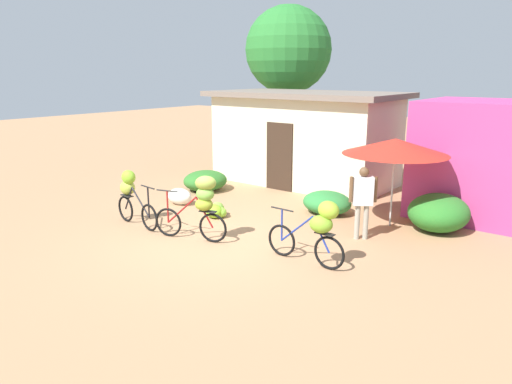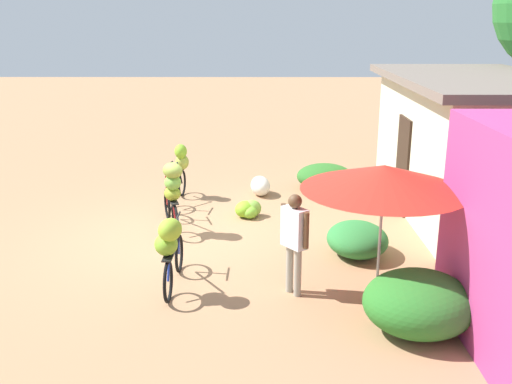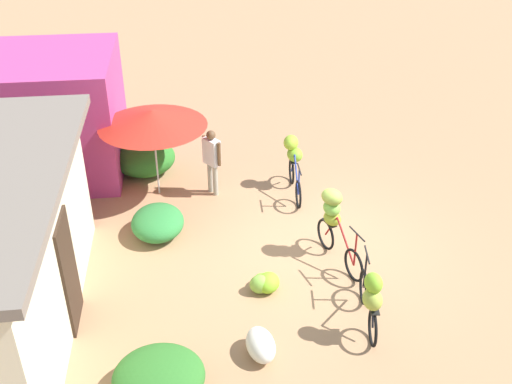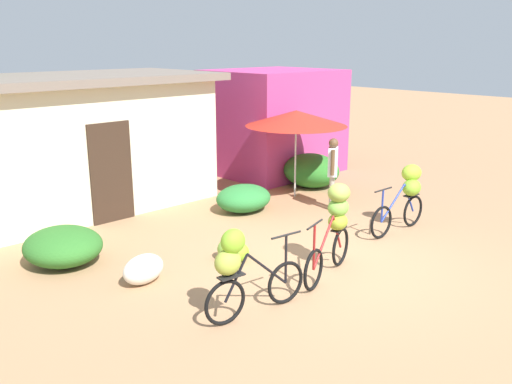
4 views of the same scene
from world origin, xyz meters
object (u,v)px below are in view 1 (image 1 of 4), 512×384
Objects in this scene: produce_sack at (180,196)px; person_vendor at (363,196)px; bicycle_leftmost at (131,194)px; bicycle_near_pile at (201,202)px; building_low at (305,137)px; market_umbrella at (395,146)px; banana_pile_on_ground at (216,211)px; tree_behind_building at (288,50)px; bicycle_center_loaded at (318,227)px; shop_pink at (491,160)px.

produce_sack is 5.08m from person_vendor.
bicycle_near_pile reaches higher than bicycle_leftmost.
building_low is 4.81m from market_umbrella.
bicycle_leftmost is 0.99× the size of bicycle_near_pile.
banana_pile_on_ground is 1.57m from produce_sack.
tree_behind_building is 8.91m from market_umbrella.
person_vendor reaches higher than bicycle_center_loaded.
banana_pile_on_ground is 3.62m from person_vendor.
tree_behind_building is 9.59× the size of banana_pile_on_ground.
building_low is 5.52m from shop_pink.
building_low is 3.82× the size of person_vendor.
bicycle_leftmost is (1.79, -8.98, -3.51)m from tree_behind_building.
tree_behind_building is at bearing 133.86° from person_vendor.
bicycle_leftmost is at bearing -144.04° from market_umbrella.
bicycle_near_pile is (3.87, -8.85, -3.38)m from tree_behind_building.
shop_pink is 0.54× the size of tree_behind_building.
bicycle_center_loaded is (2.58, 0.33, -0.10)m from bicycle_near_pile.
produce_sack is at bearing 145.41° from bicycle_near_pile.
bicycle_leftmost is 2.29× the size of produce_sack.
bicycle_leftmost is 5.19m from person_vendor.
person_vendor reaches higher than bicycle_leftmost.
bicycle_center_loaded is at bearing -17.49° from banana_pile_on_ground.
bicycle_center_loaded is 2.38× the size of produce_sack.
market_umbrella reaches higher than produce_sack.
shop_pink is at bearing -4.23° from building_low.
market_umbrella is 3.22m from bicycle_center_loaded.
banana_pile_on_ground is at bearing -168.18° from person_vendor.
bicycle_center_loaded is at bearing -52.88° from tree_behind_building.
bicycle_center_loaded is at bearing -107.41° from shop_pink.
market_umbrella reaches higher than banana_pile_on_ground.
produce_sack is at bearing -174.63° from person_vendor.
shop_pink reaches higher than bicycle_near_pile.
bicycle_center_loaded is 3.67m from banana_pile_on_ground.
tree_behind_building is at bearing 111.92° from banana_pile_on_ground.
tree_behind_building is at bearing 158.19° from shop_pink.
tree_behind_building is 8.35m from produce_sack.
bicycle_near_pile is at bearing -78.10° from building_low.
person_vendor is (2.58, 2.14, 0.09)m from bicycle_near_pile.
produce_sack is (-0.34, 1.80, -0.50)m from bicycle_leftmost.
bicycle_leftmost reaches higher than banana_pile_on_ground.
market_umbrella reaches higher than person_vendor.
bicycle_leftmost is at bearing -127.82° from banana_pile_on_ground.
bicycle_near_pile is 2.60m from bicycle_center_loaded.
bicycle_leftmost is at bearing -97.54° from building_low.
bicycle_leftmost is at bearing -174.35° from bicycle_center_loaded.
tree_behind_building reaches higher than banana_pile_on_ground.
shop_pink is at bearing 30.58° from produce_sack.
bicycle_center_loaded is at bearing -92.69° from market_umbrella.
bicycle_leftmost reaches higher than bicycle_center_loaded.
tree_behind_building reaches higher than building_low.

